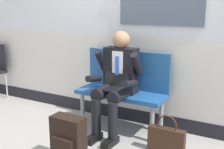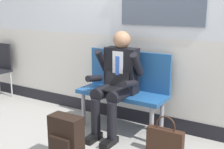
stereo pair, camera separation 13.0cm
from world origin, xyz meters
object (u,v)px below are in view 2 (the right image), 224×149
(bench_with_person, at_px, (125,85))
(person_seated, at_px, (116,81))
(backpack, at_px, (66,140))
(folding_chair, at_px, (0,65))
(handbag, at_px, (165,140))

(bench_with_person, distance_m, person_seated, 0.23)
(bench_with_person, relative_size, person_seated, 0.90)
(person_seated, relative_size, backpack, 2.59)
(bench_with_person, xyz_separation_m, folding_chair, (-2.42, 0.01, -0.02))
(backpack, bearing_deg, handbag, 40.13)
(backpack, bearing_deg, bench_with_person, 85.91)
(handbag, bearing_deg, person_seated, 165.34)
(handbag, bearing_deg, bench_with_person, 151.14)
(backpack, relative_size, folding_chair, 0.53)
(person_seated, height_order, backpack, person_seated)
(folding_chair, bearing_deg, backpack, -24.43)
(bench_with_person, xyz_separation_m, handbag, (0.71, -0.39, -0.41))
(backpack, distance_m, folding_chair, 2.60)
(backpack, relative_size, handbag, 1.13)
(person_seated, relative_size, folding_chair, 1.36)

